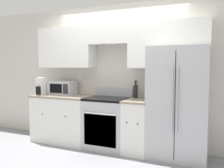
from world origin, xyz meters
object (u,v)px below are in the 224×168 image
oven_range (107,122)px  refrigerator (179,103)px  microwave (63,88)px  bottle (136,91)px

oven_range → refrigerator: 1.31m
microwave → oven_range: bearing=-6.0°
oven_range → refrigerator: (1.24, 0.05, 0.43)m
refrigerator → microwave: size_ratio=3.53×
refrigerator → bottle: refrigerator is taller
oven_range → bottle: bottle is taller
bottle → oven_range: bearing=-156.1°
microwave → bottle: 1.48m
microwave → bottle: (1.48, 0.10, -0.01)m
oven_range → microwave: (-1.02, 0.11, 0.58)m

